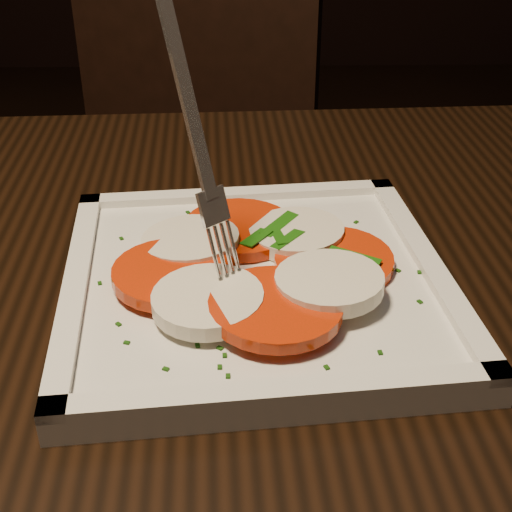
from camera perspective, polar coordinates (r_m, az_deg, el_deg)
The scene contains 5 objects.
table at distance 0.51m, azimuth -0.83°, elevation -15.20°, with size 1.24×0.85×0.75m.
chair at distance 1.22m, azimuth -6.01°, elevation 7.57°, with size 0.51×0.51×0.93m.
plate at distance 0.47m, azimuth 0.00°, elevation -2.35°, with size 0.25×0.25×0.01m, color silver.
caprese_salad at distance 0.46m, azimuth 0.02°, elevation -0.67°, with size 0.21×0.20×0.02m.
fork at distance 0.42m, azimuth -5.46°, elevation 9.99°, with size 0.02×0.06×0.16m, color white, non-canonical shape.
Camera 1 is at (0.16, -0.52, 1.02)m, focal length 50.00 mm.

